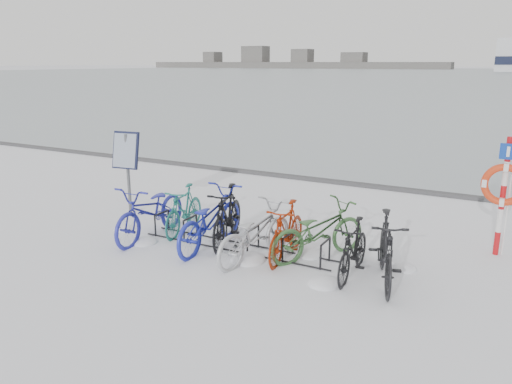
# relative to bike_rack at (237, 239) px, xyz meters

# --- Properties ---
(ground) EXTENTS (900.00, 900.00, 0.00)m
(ground) POSITION_rel_bike_rack_xyz_m (0.00, 0.00, -0.18)
(ground) COLOR white
(ground) RESTS_ON ground
(quay_edge) EXTENTS (400.00, 0.25, 0.10)m
(quay_edge) POSITION_rel_bike_rack_xyz_m (0.00, 5.90, -0.13)
(quay_edge) COLOR #3F3F42
(quay_edge) RESTS_ON ground
(bike_rack) EXTENTS (4.00, 0.48, 0.46)m
(bike_rack) POSITION_rel_bike_rack_xyz_m (0.00, 0.00, 0.00)
(bike_rack) COLOR black
(bike_rack) RESTS_ON ground
(info_board) EXTENTS (0.67, 0.33, 1.94)m
(info_board) POSITION_rel_bike_rack_xyz_m (-3.34, 0.73, 1.22)
(info_board) COLOR #595B5E
(info_board) RESTS_ON ground
(lifebuoy_station) EXTENTS (0.77, 0.22, 4.00)m
(lifebuoy_station) POSITION_rel_bike_rack_xyz_m (4.42, 1.93, 1.16)
(lifebuoy_station) COLOR #B40E13
(lifebuoy_station) RESTS_ON ground
(shoreline) EXTENTS (180.00, 12.00, 9.50)m
(shoreline) POSITION_rel_bike_rack_xyz_m (-122.02, 260.00, 2.61)
(shoreline) COLOR #4A4A4A
(shoreline) RESTS_ON ground
(bike_0) EXTENTS (0.92, 2.26, 1.16)m
(bike_0) POSITION_rel_bike_rack_xyz_m (-1.85, -0.26, 0.40)
(bike_0) COLOR #26299E
(bike_0) RESTS_ON ground
(bike_1) EXTENTS (0.77, 1.74, 1.01)m
(bike_1) POSITION_rel_bike_rack_xyz_m (-1.46, 0.31, 0.33)
(bike_1) COLOR #1C6D64
(bike_1) RESTS_ON ground
(bike_2) EXTENTS (0.84, 2.23, 1.16)m
(bike_2) POSITION_rel_bike_rack_xyz_m (-0.50, -0.14, 0.40)
(bike_2) COLOR #1E28A7
(bike_2) RESTS_ON ground
(bike_3) EXTENTS (1.03, 1.99, 1.15)m
(bike_3) POSITION_rel_bike_rack_xyz_m (-0.33, 0.22, 0.39)
(bike_3) COLOR black
(bike_3) RESTS_ON ground
(bike_4) EXTENTS (1.07, 2.12, 1.06)m
(bike_4) POSITION_rel_bike_rack_xyz_m (0.57, -0.32, 0.35)
(bike_4) COLOR #A8ABB0
(bike_4) RESTS_ON ground
(bike_5) EXTENTS (0.64, 1.79, 1.05)m
(bike_5) POSITION_rel_bike_rack_xyz_m (1.04, 0.04, 0.34)
(bike_5) COLOR maroon
(bike_5) RESTS_ON ground
(bike_6) EXTENTS (1.67, 2.13, 1.08)m
(bike_6) POSITION_rel_bike_rack_xyz_m (1.54, 0.31, 0.36)
(bike_6) COLOR #365F31
(bike_6) RESTS_ON ground
(bike_7) EXTENTS (0.51, 1.64, 0.98)m
(bike_7) POSITION_rel_bike_rack_xyz_m (2.35, -0.17, 0.31)
(bike_7) COLOR black
(bike_7) RESTS_ON ground
(bike_8) EXTENTS (1.13, 2.01, 1.17)m
(bike_8) POSITION_rel_bike_rack_xyz_m (2.89, -0.17, 0.40)
(bike_8) COLOR black
(bike_8) RESTS_ON ground
(snow_drifts) EXTENTS (6.19, 1.95, 0.23)m
(snow_drifts) POSITION_rel_bike_rack_xyz_m (0.46, -0.16, -0.18)
(snow_drifts) COLOR white
(snow_drifts) RESTS_ON ground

